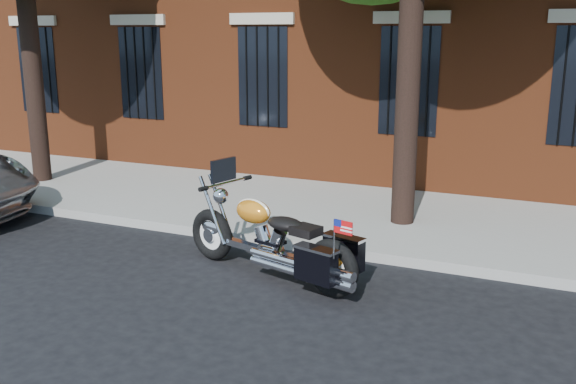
% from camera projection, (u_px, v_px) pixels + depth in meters
% --- Properties ---
extents(ground, '(120.00, 120.00, 0.00)m').
position_uv_depth(ground, '(304.00, 291.00, 7.89)').
color(ground, black).
rests_on(ground, ground).
extents(curb, '(40.00, 0.16, 0.15)m').
position_uv_depth(curb, '(341.00, 251.00, 9.10)').
color(curb, gray).
rests_on(curb, ground).
extents(sidewalk, '(40.00, 3.60, 0.15)m').
position_uv_depth(sidewalk, '(378.00, 217.00, 10.77)').
color(sidewalk, gray).
rests_on(sidewalk, ground).
extents(motorcycle, '(2.73, 1.34, 1.46)m').
position_uv_depth(motorcycle, '(276.00, 243.00, 8.12)').
color(motorcycle, black).
rests_on(motorcycle, ground).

